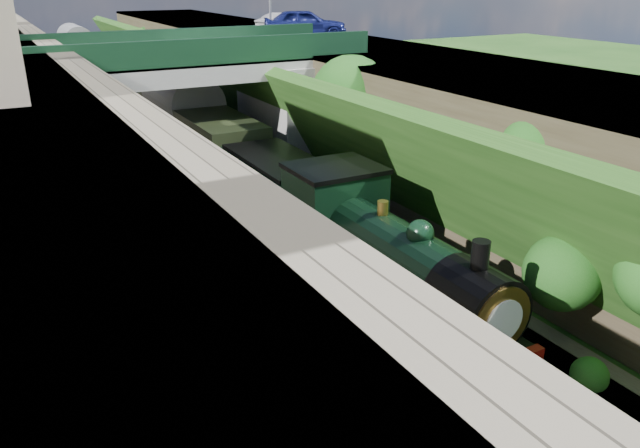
% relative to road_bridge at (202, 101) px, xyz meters
% --- Properties ---
extents(trackbed, '(10.00, 90.00, 0.20)m').
position_rel_road_bridge_xyz_m(trackbed, '(-0.94, -4.00, -3.98)').
color(trackbed, '#473F38').
rests_on(trackbed, ground).
extents(retaining_wall, '(1.00, 90.00, 7.00)m').
position_rel_road_bridge_xyz_m(retaining_wall, '(-6.44, -4.00, -0.58)').
color(retaining_wall, '#756B56').
rests_on(retaining_wall, ground).
extents(street_plateau_right, '(8.00, 90.00, 6.25)m').
position_rel_road_bridge_xyz_m(street_plateau_right, '(8.56, -4.00, -0.95)').
color(street_plateau_right, '#262628').
rests_on(street_plateau_right, ground).
extents(embankment_slope, '(4.83, 90.00, 6.44)m').
position_rel_road_bridge_xyz_m(embankment_slope, '(4.02, -5.85, -1.36)').
color(embankment_slope, '#1E4714').
rests_on(embankment_slope, ground).
extents(track_left, '(2.50, 90.00, 0.20)m').
position_rel_road_bridge_xyz_m(track_left, '(-2.94, -4.00, -3.83)').
color(track_left, black).
rests_on(track_left, trackbed).
extents(track_right, '(2.50, 90.00, 0.20)m').
position_rel_road_bridge_xyz_m(track_right, '(0.26, -4.00, -3.83)').
color(track_right, black).
rests_on(track_right, trackbed).
extents(road_bridge, '(16.00, 6.40, 7.25)m').
position_rel_road_bridge_xyz_m(road_bridge, '(0.00, 0.00, 0.00)').
color(road_bridge, gray).
rests_on(road_bridge, ground).
extents(tree, '(3.60, 3.80, 6.60)m').
position_rel_road_bridge_xyz_m(tree, '(4.97, -5.78, 0.57)').
color(tree, black).
rests_on(tree, ground).
extents(car_blue, '(5.30, 3.56, 1.68)m').
position_rel_road_bridge_xyz_m(car_blue, '(8.22, 4.98, 3.01)').
color(car_blue, navy).
rests_on(car_blue, street_plateau_right).
extents(car_silver, '(4.28, 2.37, 1.34)m').
position_rel_road_bridge_xyz_m(car_silver, '(8.24, 7.50, 2.84)').
color(car_silver, '#99989C').
rests_on(car_silver, street_plateau_right).
extents(locomotive, '(3.10, 10.22, 3.83)m').
position_rel_road_bridge_xyz_m(locomotive, '(0.26, -15.60, -2.18)').
color(locomotive, black).
rests_on(locomotive, trackbed).
extents(tender, '(2.70, 6.00, 3.05)m').
position_rel_road_bridge_xyz_m(tender, '(0.26, -8.24, -2.46)').
color(tender, black).
rests_on(tender, trackbed).
extents(coach_front, '(2.90, 18.00, 3.70)m').
position_rel_road_bridge_xyz_m(coach_front, '(0.26, 4.36, -2.03)').
color(coach_front, black).
rests_on(coach_front, trackbed).
extents(coach_middle, '(2.90, 18.00, 3.70)m').
position_rel_road_bridge_xyz_m(coach_middle, '(0.26, 23.16, -2.03)').
color(coach_middle, black).
rests_on(coach_middle, trackbed).
extents(coach_rear, '(2.90, 18.00, 3.70)m').
position_rel_road_bridge_xyz_m(coach_rear, '(0.26, 41.96, -2.03)').
color(coach_rear, black).
rests_on(coach_rear, trackbed).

